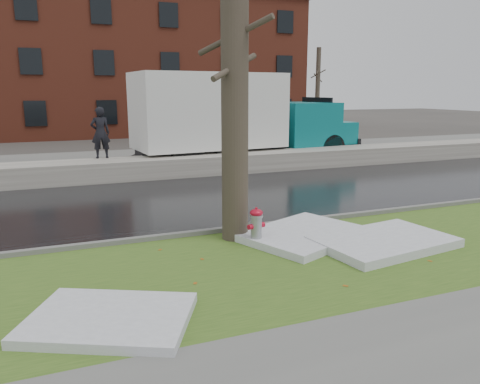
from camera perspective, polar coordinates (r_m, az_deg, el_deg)
name	(u,v)px	position (r m, az deg, el deg)	size (l,w,h in m)	color
ground	(248,245)	(10.03, 0.93, -6.53)	(120.00, 120.00, 0.00)	#47423D
verge	(273,264)	(8.95, 4.05, -8.79)	(60.00, 4.50, 0.04)	#34521B
sidewalk	(413,373)	(6.15, 20.39, -19.99)	(60.00, 3.00, 0.05)	slate
road	(190,200)	(14.13, -6.13, -0.96)	(60.00, 7.00, 0.03)	black
parking_lot	(140,161)	(22.30, -12.09, 3.71)	(60.00, 9.00, 0.03)	slate
curb	(231,230)	(10.89, -1.11, -4.60)	(60.00, 0.15, 0.14)	slate
snowbank	(160,167)	(18.06, -9.78, 3.00)	(60.00, 1.60, 0.75)	#ADA99E
brick_building	(125,67)	(39.21, -13.88, 14.52)	(26.00, 12.00, 10.00)	brown
bg_tree_center	(11,89)	(34.83, -26.13, 11.22)	(1.40, 1.62, 6.50)	brown
bg_tree_right	(318,89)	(38.21, 9.44, 12.27)	(1.40, 1.62, 6.50)	brown
fire_hydrant	(256,225)	(9.80, 1.98, -4.06)	(0.41, 0.37, 0.82)	gray
tree	(235,71)	(9.90, -0.65, 14.59)	(1.30, 1.46, 7.13)	brown
box_truck	(236,117)	(20.56, -0.53, 9.10)	(11.97, 3.66, 3.96)	black
worker	(100,133)	(18.19, -16.66, 6.93)	(0.69, 0.45, 1.90)	black
snow_patch_near	(305,234)	(10.47, 7.87, -5.14)	(2.60, 2.00, 0.16)	silver
snow_patch_far	(110,319)	(7.01, -15.61, -14.65)	(2.20, 1.60, 0.14)	silver
snow_patch_side	(383,242)	(10.30, 17.08, -5.81)	(2.80, 1.80, 0.18)	silver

